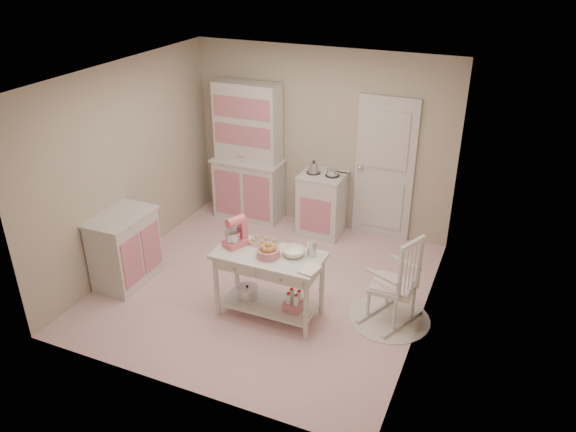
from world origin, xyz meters
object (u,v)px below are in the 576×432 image
object	(u,v)px
work_table	(269,285)
bread_basket	(268,253)
rocking_chair	(393,278)
hutch	(248,153)
base_cabinet	(125,249)
stand_mixer	(235,232)
stove	(322,204)

from	to	relation	value
work_table	bread_basket	distance (m)	0.45
work_table	rocking_chair	bearing A→B (deg)	19.33
hutch	base_cabinet	distance (m)	2.37
base_cabinet	rocking_chair	size ratio (longest dim) A/B	0.84
base_cabinet	work_table	size ratio (longest dim) A/B	0.77
rocking_chair	stand_mixer	distance (m)	1.81
stove	bread_basket	distance (m)	2.19
hutch	rocking_chair	bearing A→B (deg)	-32.85
hutch	stove	distance (m)	1.33
base_cabinet	bread_basket	xyz separation A→B (m)	(1.94, 0.02, 0.39)
stand_mixer	bread_basket	size ratio (longest dim) A/B	1.36
hutch	bread_basket	size ratio (longest dim) A/B	8.32
hutch	rocking_chair	distance (m)	3.17
base_cabinet	rocking_chair	bearing A→B (deg)	9.18
stand_mixer	stove	bearing A→B (deg)	107.21
work_table	stand_mixer	xyz separation A→B (m)	(-0.42, 0.02, 0.57)
bread_basket	stand_mixer	bearing A→B (deg)	170.96
base_cabinet	rocking_chair	world-z (taller)	rocking_chair
hutch	work_table	bearing A→B (deg)	-58.00
stove	bread_basket	bearing A→B (deg)	-85.61
work_table	bread_basket	xyz separation A→B (m)	(0.02, -0.05, 0.45)
bread_basket	stove	bearing A→B (deg)	94.39
stove	stand_mixer	xyz separation A→B (m)	(-0.27, -2.08, 0.51)
work_table	base_cabinet	bearing A→B (deg)	-178.00
stove	rocking_chair	size ratio (longest dim) A/B	0.84
hutch	rocking_chair	size ratio (longest dim) A/B	1.89
hutch	work_table	size ratio (longest dim) A/B	1.73
stove	stand_mixer	world-z (taller)	stand_mixer
base_cabinet	work_table	xyz separation A→B (m)	(1.92, 0.07, -0.06)
hutch	bread_basket	distance (m)	2.60
rocking_chair	hutch	bearing A→B (deg)	171.14
stove	bread_basket	xyz separation A→B (m)	(0.17, -2.15, 0.39)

